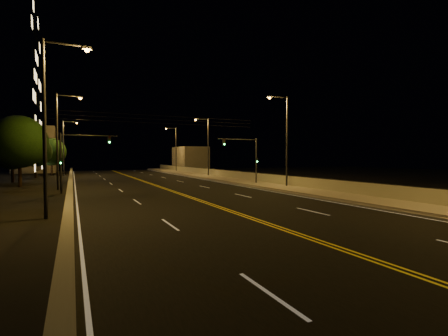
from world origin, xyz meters
name	(u,v)px	position (x,y,z in m)	size (l,w,h in m)	color
ground	(445,286)	(0.00, 0.00, 0.00)	(160.00, 160.00, 0.00)	black
road	(192,198)	(0.00, 20.00, 0.01)	(18.00, 120.00, 0.02)	black
sidewalk	(298,190)	(10.80, 20.00, 0.15)	(3.60, 120.00, 0.30)	gray
curb	(282,192)	(8.93, 20.00, 0.07)	(0.14, 120.00, 0.15)	gray
parapet_wall	(311,183)	(12.45, 20.00, 0.80)	(0.30, 120.00, 1.00)	#9F9C85
jersey_barrier	(70,200)	(-9.06, 20.00, 0.38)	(0.45, 120.00, 0.76)	#9F9C85
distant_building_right	(190,159)	(16.50, 67.81, 2.84)	(6.00, 10.00, 5.69)	gray
distant_building_left	(35,150)	(-16.00, 74.21, 4.89)	(8.00, 8.00, 9.78)	gray
parapet_rail	(311,178)	(12.45, 20.00, 1.33)	(0.06, 0.06, 120.00)	black
lane_markings	(192,198)	(0.00, 19.93, 0.02)	(17.32, 116.00, 0.00)	silver
streetlight_1	(285,136)	(11.54, 23.19, 5.60)	(2.55, 0.28, 9.77)	#2D2D33
streetlight_2	(207,143)	(11.54, 45.10, 5.60)	(2.55, 0.28, 9.77)	#2D2D33
streetlight_3	(175,147)	(11.54, 63.61, 5.60)	(2.55, 0.28, 9.77)	#2D2D33
streetlight_4	(50,116)	(-9.94, 14.99, 5.60)	(2.55, 0.28, 9.77)	#2D2D33
streetlight_5	(60,135)	(-9.94, 31.80, 5.60)	(2.55, 0.28, 9.77)	#2D2D33
streetlight_6	(65,144)	(-9.94, 58.98, 5.60)	(2.55, 0.28, 9.77)	#2D2D33
traffic_signal_right	(249,155)	(9.94, 28.14, 3.59)	(5.11, 0.31, 5.60)	#2D2D33
traffic_signal_left	(73,155)	(-8.74, 28.14, 3.59)	(5.11, 0.31, 5.60)	#2D2D33
overhead_wires	(162,120)	(0.00, 29.50, 7.40)	(22.00, 0.03, 0.83)	black
tree_0	(19,142)	(-14.22, 37.79, 5.07)	(5.93, 5.93, 8.04)	black
tree_1	(12,152)	(-16.01, 45.44, 4.04)	(4.73, 4.73, 6.41)	black
tree_2	(35,152)	(-14.21, 54.89, 4.23)	(4.95, 4.95, 6.71)	black
tree_3	(51,152)	(-12.24, 61.44, 4.27)	(5.01, 5.01, 6.78)	black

